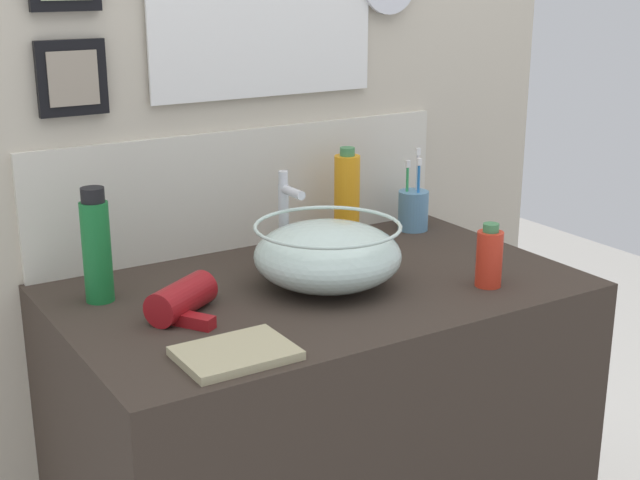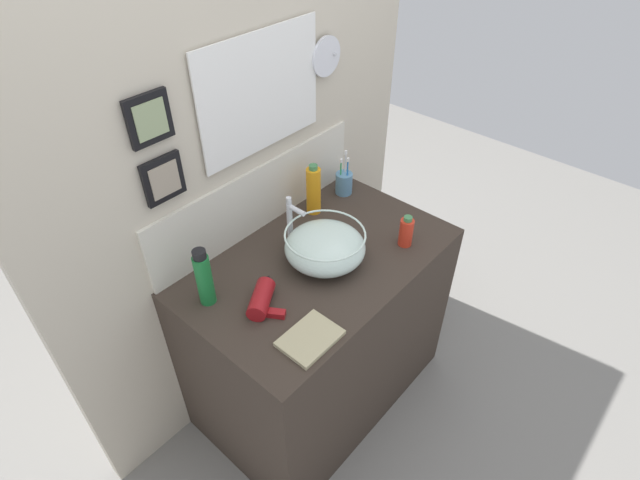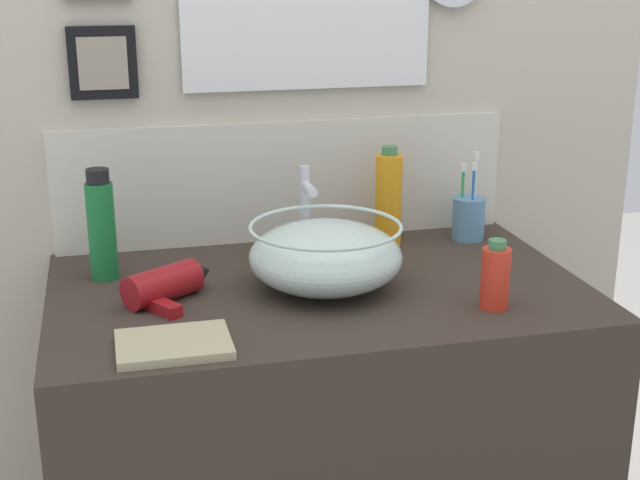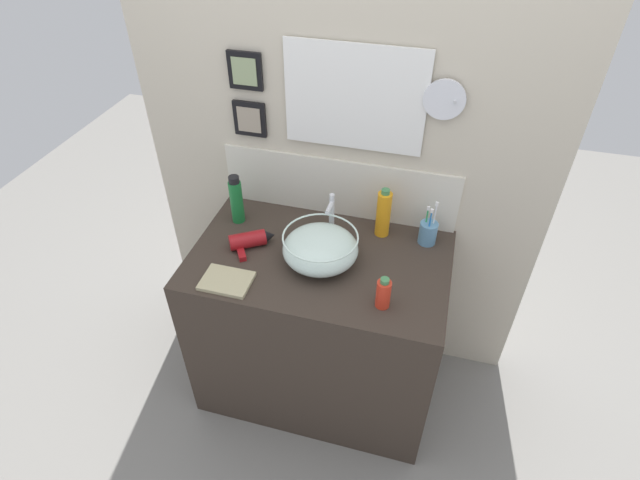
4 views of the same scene
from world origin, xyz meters
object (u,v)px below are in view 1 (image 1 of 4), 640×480
Objects in this scene: faucet at (286,213)px; toothbrush_cup at (413,209)px; glass_bowl_sink at (328,254)px; hair_drier at (187,297)px; shampoo_bottle at (489,257)px; soap_dispenser at (347,197)px; hand_towel at (236,353)px; lotion_bottle at (97,247)px.

toothbrush_cup is at bearing 9.20° from faucet.
toothbrush_cup is (0.42, 0.25, -0.02)m from glass_bowl_sink.
shampoo_bottle is (0.61, -0.20, 0.03)m from hair_drier.
glass_bowl_sink is at bearing -130.49° from soap_dispenser.
hand_towel is (-0.75, -0.47, -0.05)m from toothbrush_cup.
shampoo_bottle is 0.82m from lotion_bottle.
lotion_bottle is (-0.86, -0.07, 0.06)m from toothbrush_cup.
shampoo_bottle reaches higher than hand_towel.
hair_drier is 0.85× the size of lotion_bottle.
toothbrush_cup is 0.90× the size of soap_dispenser.
soap_dispenser is at bearing 177.95° from toothbrush_cup.
hair_drier is 1.01× the size of hand_towel.
lotion_bottle reaches higher than hair_drier.
toothbrush_cup is at bearing -2.05° from soap_dispenser.
hand_towel is at bearing -74.42° from lotion_bottle.
soap_dispenser is at bearing 23.92° from hair_drier.
faucet is (0.00, 0.18, 0.05)m from glass_bowl_sink.
hand_towel is (-0.55, -0.47, -0.10)m from soap_dispenser.
faucet is 0.37m from hair_drier.
shampoo_bottle is 0.70× the size of hand_towel.
toothbrush_cup is (0.74, 0.23, 0.02)m from hair_drier.
toothbrush_cup is at bearing 30.50° from glass_bowl_sink.
soap_dispenser reaches higher than toothbrush_cup.
faucet is 1.09× the size of hand_towel.
shampoo_bottle is (-0.12, -0.42, 0.01)m from toothbrush_cup.
toothbrush_cup is at bearing 73.71° from shampoo_bottle.
lotion_bottle reaches higher than hand_towel.
toothbrush_cup is at bearing 17.34° from hair_drier.
glass_bowl_sink is 1.45× the size of faucet.
soap_dispenser is at bearing 40.95° from hand_towel.
shampoo_bottle is at bearing -50.52° from faucet.
soap_dispenser is at bearing 19.09° from faucet.
lotion_bottle is (-0.44, -0.00, -0.01)m from faucet.
faucet is 1.07× the size of hair_drier.
toothbrush_cup is at bearing 31.98° from hand_towel.
soap_dispenser is 0.66m from lotion_bottle.
soap_dispenser is at bearing 100.18° from shampoo_bottle.
toothbrush_cup is 0.21m from soap_dispenser.
glass_bowl_sink and shampoo_bottle have the same top height.
faucet is at bearing 129.48° from shampoo_bottle.
shampoo_bottle is 0.63m from hand_towel.
glass_bowl_sink is 1.33× the size of soap_dispenser.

